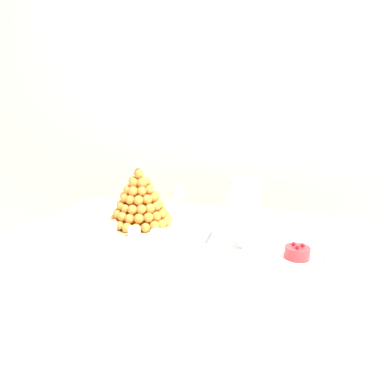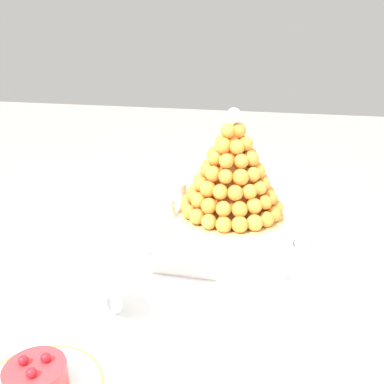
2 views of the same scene
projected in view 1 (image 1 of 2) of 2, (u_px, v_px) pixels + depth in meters
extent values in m
cube|color=silver|center=(234.00, 106.00, 2.17)|extent=(4.80, 0.10, 2.50)
cylinder|color=brown|center=(102.00, 265.00, 1.93)|extent=(0.04, 0.04, 0.70)
cylinder|color=brown|center=(345.00, 296.00, 1.60)|extent=(0.04, 0.04, 0.70)
cube|color=brown|center=(193.00, 243.00, 1.30)|extent=(1.42, 0.93, 0.02)
cube|color=white|center=(193.00, 240.00, 1.30)|extent=(1.48, 0.99, 0.00)
cube|color=white|center=(145.00, 372.00, 0.88)|extent=(1.48, 0.01, 0.35)
cube|color=white|center=(216.00, 238.00, 1.80)|extent=(1.48, 0.01, 0.35)
cube|color=white|center=(37.00, 262.00, 1.52)|extent=(0.01, 0.99, 0.35)
cube|color=white|center=(145.00, 231.00, 1.39)|extent=(0.54, 0.40, 0.01)
cube|color=white|center=(123.00, 246.00, 1.20)|extent=(0.54, 0.01, 0.02)
cube|color=white|center=(161.00, 214.00, 1.58)|extent=(0.54, 0.01, 0.02)
cube|color=white|center=(87.00, 222.00, 1.45)|extent=(0.01, 0.40, 0.02)
cube|color=white|center=(208.00, 234.00, 1.32)|extent=(0.01, 0.40, 0.02)
cylinder|color=white|center=(145.00, 230.00, 1.39)|extent=(0.37, 0.37, 0.00)
cylinder|color=tan|center=(141.00, 224.00, 1.44)|extent=(0.28, 0.28, 0.01)
cone|color=#C16E28|center=(140.00, 197.00, 1.41)|extent=(0.19, 0.19, 0.23)
sphere|color=orange|center=(166.00, 222.00, 1.41)|extent=(0.04, 0.04, 0.04)
sphere|color=orange|center=(167.00, 219.00, 1.44)|extent=(0.04, 0.04, 0.04)
sphere|color=orange|center=(166.00, 216.00, 1.48)|extent=(0.04, 0.04, 0.04)
sphere|color=orange|center=(162.00, 214.00, 1.51)|extent=(0.04, 0.04, 0.04)
sphere|color=orange|center=(156.00, 213.00, 1.53)|extent=(0.04, 0.04, 0.04)
sphere|color=orange|center=(149.00, 211.00, 1.54)|extent=(0.04, 0.04, 0.04)
sphere|color=orange|center=(140.00, 211.00, 1.54)|extent=(0.04, 0.04, 0.04)
sphere|color=orange|center=(132.00, 212.00, 1.53)|extent=(0.04, 0.04, 0.04)
sphere|color=orange|center=(125.00, 213.00, 1.51)|extent=(0.04, 0.04, 0.04)
sphere|color=orange|center=(119.00, 216.00, 1.48)|extent=(0.04, 0.04, 0.04)
sphere|color=orange|center=(115.00, 218.00, 1.44)|extent=(0.04, 0.04, 0.04)
sphere|color=orange|center=(113.00, 221.00, 1.41)|extent=(0.04, 0.04, 0.04)
sphere|color=orange|center=(115.00, 224.00, 1.37)|extent=(0.04, 0.04, 0.04)
sphere|color=orange|center=(120.00, 226.00, 1.35)|extent=(0.04, 0.04, 0.04)
sphere|color=orange|center=(127.00, 228.00, 1.33)|extent=(0.04, 0.04, 0.04)
sphere|color=orange|center=(136.00, 228.00, 1.32)|extent=(0.04, 0.04, 0.04)
sphere|color=orange|center=(145.00, 228.00, 1.33)|extent=(0.04, 0.04, 0.04)
sphere|color=orange|center=(154.00, 226.00, 1.35)|extent=(0.04, 0.04, 0.04)
sphere|color=orange|center=(161.00, 224.00, 1.37)|extent=(0.04, 0.04, 0.04)
sphere|color=orange|center=(163.00, 211.00, 1.44)|extent=(0.04, 0.04, 0.04)
sphere|color=orange|center=(161.00, 208.00, 1.47)|extent=(0.04, 0.04, 0.04)
sphere|color=orange|center=(157.00, 207.00, 1.50)|extent=(0.04, 0.04, 0.04)
sphere|color=orange|center=(150.00, 206.00, 1.52)|extent=(0.04, 0.04, 0.04)
sphere|color=orange|center=(142.00, 205.00, 1.52)|extent=(0.04, 0.04, 0.04)
sphere|color=orange|center=(133.00, 206.00, 1.51)|extent=(0.04, 0.04, 0.04)
sphere|color=orange|center=(126.00, 208.00, 1.49)|extent=(0.04, 0.04, 0.04)
sphere|color=orange|center=(120.00, 210.00, 1.45)|extent=(0.04, 0.04, 0.04)
sphere|color=orange|center=(117.00, 213.00, 1.42)|extent=(0.04, 0.04, 0.04)
sphere|color=orange|center=(118.00, 215.00, 1.38)|extent=(0.04, 0.04, 0.04)
sphere|color=orange|center=(122.00, 217.00, 1.35)|extent=(0.04, 0.04, 0.04)
sphere|color=orange|center=(130.00, 219.00, 1.34)|extent=(0.04, 0.04, 0.04)
sphere|color=orange|center=(139.00, 219.00, 1.33)|extent=(0.04, 0.04, 0.04)
sphere|color=orange|center=(148.00, 218.00, 1.34)|extent=(0.04, 0.04, 0.04)
sphere|color=orange|center=(156.00, 216.00, 1.37)|extent=(0.04, 0.04, 0.04)
sphere|color=orange|center=(161.00, 214.00, 1.40)|extent=(0.04, 0.04, 0.04)
sphere|color=orange|center=(158.00, 202.00, 1.45)|extent=(0.04, 0.04, 0.04)
sphere|color=orange|center=(154.00, 200.00, 1.48)|extent=(0.04, 0.04, 0.04)
sphere|color=orange|center=(147.00, 199.00, 1.49)|extent=(0.04, 0.04, 0.04)
sphere|color=orange|center=(139.00, 199.00, 1.50)|extent=(0.04, 0.04, 0.04)
sphere|color=orange|center=(131.00, 200.00, 1.48)|extent=(0.04, 0.04, 0.04)
sphere|color=orange|center=(125.00, 202.00, 1.45)|extent=(0.03, 0.03, 0.03)
sphere|color=orange|center=(121.00, 204.00, 1.42)|extent=(0.04, 0.04, 0.04)
sphere|color=orange|center=(121.00, 206.00, 1.39)|extent=(0.04, 0.04, 0.04)
sphere|color=orange|center=(125.00, 209.00, 1.36)|extent=(0.04, 0.04, 0.04)
sphere|color=orange|center=(132.00, 210.00, 1.34)|extent=(0.04, 0.04, 0.04)
sphere|color=orange|center=(141.00, 209.00, 1.34)|extent=(0.04, 0.04, 0.04)
sphere|color=orange|center=(150.00, 208.00, 1.36)|extent=(0.04, 0.04, 0.04)
sphere|color=orange|center=(156.00, 206.00, 1.38)|extent=(0.04, 0.04, 0.04)
sphere|color=orange|center=(159.00, 204.00, 1.42)|extent=(0.04, 0.04, 0.04)
sphere|color=orange|center=(152.00, 194.00, 1.45)|extent=(0.04, 0.04, 0.04)
sphere|color=orange|center=(145.00, 193.00, 1.47)|extent=(0.04, 0.04, 0.04)
sphere|color=orange|center=(137.00, 193.00, 1.47)|extent=(0.04, 0.04, 0.04)
sphere|color=orange|center=(129.00, 195.00, 1.45)|extent=(0.04, 0.04, 0.04)
sphere|color=orange|center=(125.00, 196.00, 1.41)|extent=(0.04, 0.04, 0.04)
sphere|color=orange|center=(125.00, 198.00, 1.38)|extent=(0.04, 0.04, 0.04)
sphere|color=orange|center=(130.00, 200.00, 1.36)|extent=(0.04, 0.04, 0.04)
sphere|color=orange|center=(139.00, 200.00, 1.35)|extent=(0.04, 0.04, 0.04)
sphere|color=orange|center=(147.00, 199.00, 1.36)|extent=(0.04, 0.04, 0.04)
sphere|color=orange|center=(153.00, 198.00, 1.39)|extent=(0.04, 0.04, 0.04)
sphere|color=orange|center=(155.00, 196.00, 1.42)|extent=(0.04, 0.04, 0.04)
sphere|color=orange|center=(146.00, 187.00, 1.44)|extent=(0.04, 0.04, 0.04)
sphere|color=orange|center=(137.00, 187.00, 1.45)|extent=(0.04, 0.04, 0.04)
sphere|color=orange|center=(130.00, 188.00, 1.42)|extent=(0.04, 0.04, 0.04)
sphere|color=orange|center=(128.00, 190.00, 1.39)|extent=(0.04, 0.04, 0.04)
sphere|color=orange|center=(133.00, 191.00, 1.36)|extent=(0.04, 0.04, 0.04)
sphere|color=orange|center=(142.00, 191.00, 1.36)|extent=(0.04, 0.04, 0.04)
sphere|color=orange|center=(149.00, 190.00, 1.38)|extent=(0.04, 0.04, 0.04)
sphere|color=orange|center=(150.00, 188.00, 1.42)|extent=(0.04, 0.04, 0.04)
sphere|color=orange|center=(141.00, 180.00, 1.42)|extent=(0.04, 0.04, 0.04)
sphere|color=orange|center=(133.00, 180.00, 1.41)|extent=(0.04, 0.04, 0.04)
sphere|color=orange|center=(134.00, 182.00, 1.37)|extent=(0.04, 0.04, 0.04)
sphere|color=orange|center=(142.00, 183.00, 1.37)|extent=(0.04, 0.04, 0.04)
sphere|color=orange|center=(146.00, 181.00, 1.40)|extent=(0.04, 0.04, 0.04)
sphere|color=orange|center=(139.00, 173.00, 1.40)|extent=(0.04, 0.04, 0.04)
sphere|color=orange|center=(139.00, 174.00, 1.37)|extent=(0.04, 0.04, 0.04)
sphere|color=white|center=(139.00, 164.00, 1.38)|extent=(0.04, 0.04, 0.04)
cylinder|color=silver|center=(83.00, 230.00, 1.31)|extent=(0.05, 0.05, 0.05)
cylinder|color=brown|center=(83.00, 233.00, 1.32)|extent=(0.04, 0.04, 0.02)
cylinder|color=#8C603D|center=(83.00, 229.00, 1.31)|extent=(0.04, 0.04, 0.01)
sphere|color=brown|center=(82.00, 226.00, 1.31)|extent=(0.01, 0.01, 0.01)
cylinder|color=silver|center=(111.00, 230.00, 1.30)|extent=(0.05, 0.05, 0.06)
cylinder|color=#F4EAC6|center=(111.00, 233.00, 1.30)|extent=(0.04, 0.04, 0.02)
cylinder|color=white|center=(111.00, 228.00, 1.30)|extent=(0.04, 0.04, 0.02)
sphere|color=brown|center=(113.00, 225.00, 1.30)|extent=(0.01, 0.01, 0.01)
cylinder|color=silver|center=(134.00, 233.00, 1.27)|extent=(0.05, 0.05, 0.05)
cylinder|color=brown|center=(134.00, 237.00, 1.27)|extent=(0.04, 0.04, 0.02)
cylinder|color=#8C603D|center=(134.00, 232.00, 1.27)|extent=(0.04, 0.04, 0.02)
sphere|color=brown|center=(135.00, 229.00, 1.27)|extent=(0.01, 0.01, 0.01)
cylinder|color=silver|center=(158.00, 236.00, 1.24)|extent=(0.06, 0.06, 0.05)
cylinder|color=brown|center=(158.00, 240.00, 1.25)|extent=(0.05, 0.05, 0.02)
cylinder|color=#8C603D|center=(158.00, 235.00, 1.24)|extent=(0.05, 0.05, 0.01)
sphere|color=brown|center=(156.00, 233.00, 1.24)|extent=(0.02, 0.02, 0.02)
cylinder|color=silver|center=(183.00, 239.00, 1.22)|extent=(0.05, 0.05, 0.05)
cylinder|color=gold|center=(183.00, 242.00, 1.22)|extent=(0.05, 0.05, 0.02)
cylinder|color=#EAC166|center=(183.00, 238.00, 1.22)|extent=(0.05, 0.05, 0.02)
sphere|color=brown|center=(184.00, 235.00, 1.21)|extent=(0.01, 0.01, 0.01)
cylinder|color=white|center=(114.00, 222.00, 1.44)|extent=(0.10, 0.10, 0.03)
cylinder|color=#F2CC59|center=(114.00, 219.00, 1.44)|extent=(0.09, 0.09, 0.00)
cylinder|color=white|center=(242.00, 249.00, 1.20)|extent=(0.12, 0.12, 0.01)
cylinder|color=white|center=(242.00, 239.00, 1.20)|extent=(0.02, 0.02, 0.07)
cylinder|color=white|center=(243.00, 205.00, 1.17)|extent=(0.12, 0.12, 0.19)
cylinder|color=#F9A54C|center=(247.00, 227.00, 1.17)|extent=(0.05, 0.04, 0.05)
cylinder|color=#9ED860|center=(242.00, 224.00, 1.20)|extent=(0.05, 0.05, 0.05)
cylinder|color=#F9A54C|center=(235.00, 225.00, 1.20)|extent=(0.05, 0.05, 0.05)
cylinder|color=#E54C47|center=(243.00, 227.00, 1.17)|extent=(0.05, 0.05, 0.04)
cylinder|color=yellow|center=(247.00, 221.00, 1.18)|extent=(0.06, 0.04, 0.06)
cylinder|color=brown|center=(239.00, 218.00, 1.21)|extent=(0.04, 0.04, 0.04)
cylinder|color=#E54C47|center=(236.00, 221.00, 1.18)|extent=(0.05, 0.04, 0.04)
cylinder|color=pink|center=(246.00, 223.00, 1.15)|extent=(0.06, 0.05, 0.06)
cylinder|color=yellow|center=(245.00, 214.00, 1.19)|extent=(0.04, 0.04, 0.04)
cylinder|color=#D199D8|center=(237.00, 216.00, 1.17)|extent=(0.05, 0.04, 0.03)
cylinder|color=#72B2E0|center=(246.00, 218.00, 1.15)|extent=(0.05, 0.04, 0.04)
cylinder|color=pink|center=(244.00, 209.00, 1.19)|extent=(0.04, 0.04, 0.03)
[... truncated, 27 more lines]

